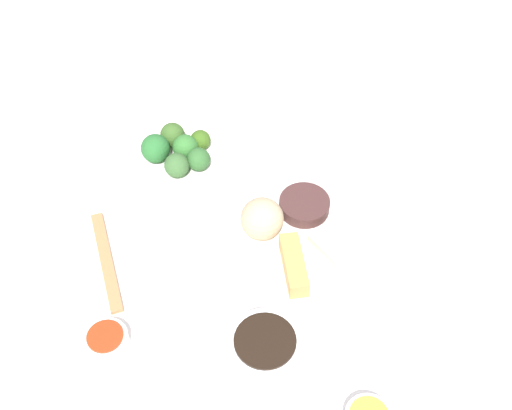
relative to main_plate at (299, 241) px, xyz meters
name	(u,v)px	position (x,y,z in m)	size (l,w,h in m)	color
tabletop	(283,260)	(-0.04, 0.00, -0.02)	(2.20, 2.20, 0.02)	white
main_plate	(299,241)	(0.00, 0.00, 0.00)	(0.25, 0.25, 0.02)	white
rice_scoop	(261,220)	(-0.04, 0.05, 0.04)	(0.07, 0.07, 0.07)	tan
spring_roll	(294,265)	(-0.05, -0.04, 0.02)	(0.11, 0.03, 0.03)	tan
crab_rangoon_wonton	(338,242)	(0.04, -0.05, 0.01)	(0.07, 0.07, 0.01)	beige
stir_fry_heap	(304,205)	(0.05, 0.04, 0.02)	(0.09, 0.09, 0.02)	#442927
broccoli_plate	(176,158)	(-0.03, 0.30, 0.00)	(0.24, 0.24, 0.01)	white
broccoli_floret_0	(155,148)	(-0.06, 0.32, 0.03)	(0.05, 0.05, 0.05)	#29682E
broccoli_floret_1	(177,165)	(-0.06, 0.26, 0.03)	(0.05, 0.05, 0.05)	#396231
broccoli_floret_2	(185,147)	(-0.02, 0.29, 0.03)	(0.05, 0.05, 0.05)	#34712F
broccoli_floret_3	(200,140)	(0.02, 0.29, 0.03)	(0.04, 0.04, 0.04)	#3A601B
broccoli_floret_4	(198,159)	(-0.02, 0.25, 0.03)	(0.04, 0.04, 0.04)	#30602C
broccoli_floret_5	(173,135)	(-0.01, 0.33, 0.03)	(0.05, 0.05, 0.05)	#395D25
soy_sauce_bowl	(265,348)	(-0.18, -0.11, 0.01)	(0.11, 0.11, 0.04)	white
soy_sauce_bowl_liquid	(265,341)	(-0.18, -0.11, 0.03)	(0.09, 0.09, 0.00)	black
sauce_ramekin_sweet_and_sour	(107,341)	(-0.35, 0.06, 0.00)	(0.07, 0.07, 0.02)	white
sauce_ramekin_sweet_and_sour_liquid	(105,336)	(-0.35, 0.06, 0.02)	(0.06, 0.06, 0.00)	red
chopsticks_pair	(106,261)	(-0.26, 0.19, 0.00)	(0.21, 0.02, 0.01)	#AF784A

